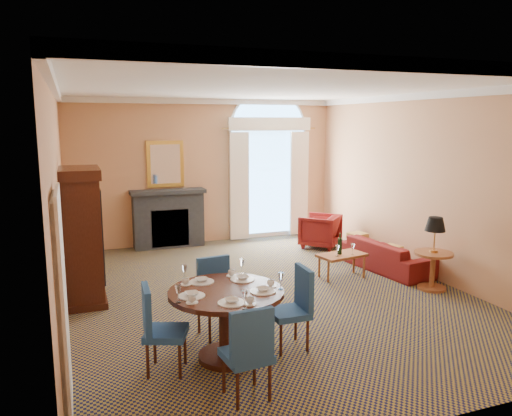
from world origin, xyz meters
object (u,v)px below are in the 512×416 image
object	(u,v)px
armoire	(83,238)
coffee_table	(342,255)
side_table	(434,246)
sofa	(386,255)
dining_table	(226,308)
armchair	(320,231)

from	to	relation	value
armoire	coffee_table	world-z (taller)	armoire
armoire	side_table	world-z (taller)	armoire
sofa	side_table	distance (m)	1.28
sofa	coffee_table	world-z (taller)	coffee_table
dining_table	armoire	bearing A→B (deg)	119.61
dining_table	armchair	size ratio (longest dim) A/B	1.67
coffee_table	side_table	xyz separation A→B (m)	(1.07, -1.06, 0.32)
dining_table	sofa	world-z (taller)	dining_table
dining_table	sofa	distance (m)	4.49
sofa	side_table	xyz separation A→B (m)	(0.05, -1.19, 0.45)
sofa	side_table	bearing A→B (deg)	174.68
coffee_table	armchair	bearing A→B (deg)	61.74
sofa	coffee_table	size ratio (longest dim) A/B	2.08
sofa	armchair	world-z (taller)	armchair
coffee_table	side_table	distance (m)	1.54
armoire	sofa	size ratio (longest dim) A/B	1.08
side_table	coffee_table	bearing A→B (deg)	135.10
coffee_table	armoire	bearing A→B (deg)	164.70
armoire	coffee_table	size ratio (longest dim) A/B	2.26
armoire	armchair	distance (m)	5.24
armchair	dining_table	bearing A→B (deg)	6.85
side_table	sofa	bearing A→B (deg)	92.40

